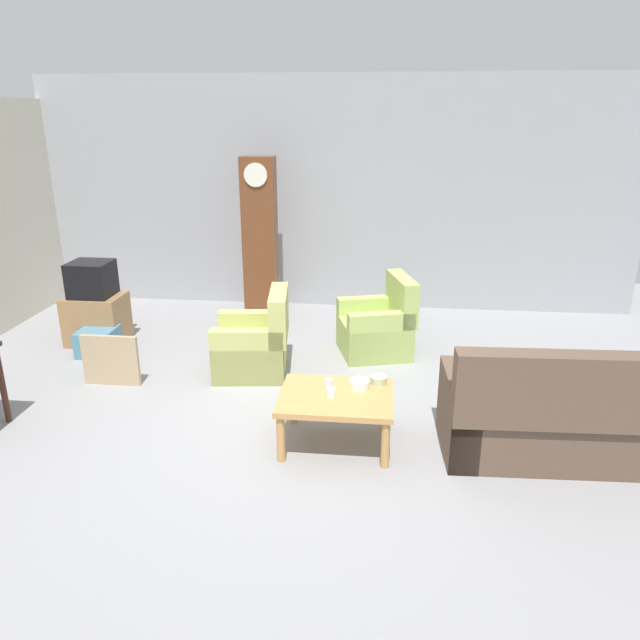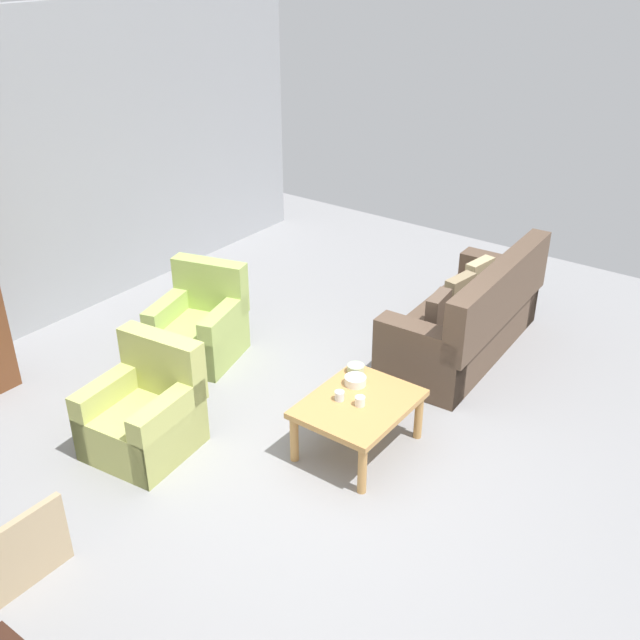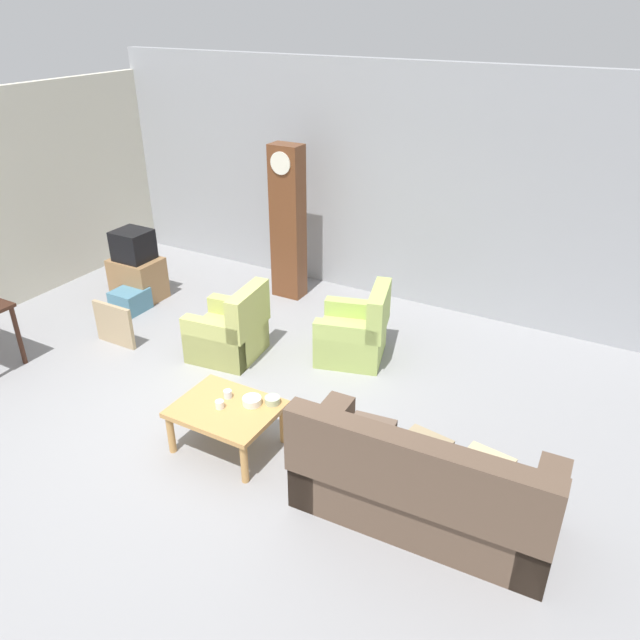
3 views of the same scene
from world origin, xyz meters
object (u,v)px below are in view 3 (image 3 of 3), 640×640
(tv_stand_cabinet, at_px, (138,279))
(cup_white_porcelain, at_px, (220,404))
(coffee_table_wood, at_px, (226,413))
(cup_blue_rimmed, at_px, (228,394))
(bowl_shallow_green, at_px, (272,400))
(grandfather_clock, at_px, (288,223))
(bowl_white_stacked, at_px, (252,401))
(couch_floral, at_px, (422,488))
(armchair_olive_near, at_px, (230,333))
(storage_box_blue, at_px, (130,300))
(tv_crt, at_px, (133,245))
(armchair_olive_far, at_px, (355,335))
(framed_picture_leaning, at_px, (114,325))

(tv_stand_cabinet, distance_m, cup_white_porcelain, 3.74)
(coffee_table_wood, distance_m, cup_blue_rimmed, 0.19)
(cup_blue_rimmed, bearing_deg, bowl_shallow_green, 16.82)
(grandfather_clock, relative_size, bowl_shallow_green, 14.80)
(grandfather_clock, distance_m, bowl_white_stacked, 3.46)
(grandfather_clock, height_order, tv_stand_cabinet, grandfather_clock)
(couch_floral, distance_m, cup_blue_rimmed, 2.04)
(couch_floral, relative_size, armchair_olive_near, 2.32)
(armchair_olive_near, relative_size, grandfather_clock, 0.42)
(coffee_table_wood, distance_m, storage_box_blue, 3.42)
(couch_floral, relative_size, tv_crt, 4.44)
(couch_floral, height_order, tv_stand_cabinet, couch_floral)
(couch_floral, distance_m, cup_white_porcelain, 2.00)
(coffee_table_wood, bearing_deg, armchair_olive_far, 81.18)
(coffee_table_wood, height_order, framed_picture_leaning, framed_picture_leaning)
(grandfather_clock, distance_m, tv_stand_cabinet, 2.31)
(tv_crt, bearing_deg, cup_blue_rimmed, -32.38)
(tv_stand_cabinet, bearing_deg, armchair_olive_far, 0.52)
(couch_floral, height_order, cup_white_porcelain, couch_floral)
(grandfather_clock, bearing_deg, bowl_white_stacked, -64.24)
(tv_stand_cabinet, distance_m, bowl_shallow_green, 3.92)
(grandfather_clock, height_order, cup_blue_rimmed, grandfather_clock)
(grandfather_clock, height_order, storage_box_blue, grandfather_clock)
(coffee_table_wood, xyz_separation_m, cup_white_porcelain, (-0.04, -0.04, 0.11))
(framed_picture_leaning, relative_size, bowl_white_stacked, 3.34)
(armchair_olive_far, relative_size, coffee_table_wood, 1.01)
(tv_stand_cabinet, xyz_separation_m, bowl_shallow_green, (3.48, -1.81, 0.19))
(grandfather_clock, relative_size, tv_crt, 4.53)
(armchair_olive_near, bearing_deg, grandfather_clock, 98.94)
(storage_box_blue, height_order, bowl_white_stacked, bowl_white_stacked)
(grandfather_clock, distance_m, bowl_shallow_green, 3.44)
(tv_crt, relative_size, framed_picture_leaning, 0.80)
(framed_picture_leaning, bearing_deg, armchair_olive_near, 18.60)
(armchair_olive_near, bearing_deg, couch_floral, -25.36)
(tv_stand_cabinet, bearing_deg, couch_floral, -22.16)
(couch_floral, relative_size, framed_picture_leaning, 3.55)
(couch_floral, height_order, armchair_olive_near, couch_floral)
(bowl_shallow_green, bearing_deg, armchair_olive_near, 139.95)
(couch_floral, distance_m, armchair_olive_far, 2.66)
(storage_box_blue, height_order, cup_blue_rimmed, cup_blue_rimmed)
(coffee_table_wood, distance_m, tv_stand_cabinet, 3.75)
(cup_white_porcelain, height_order, bowl_shallow_green, cup_white_porcelain)
(framed_picture_leaning, distance_m, storage_box_blue, 0.96)
(framed_picture_leaning, relative_size, cup_white_porcelain, 7.33)
(grandfather_clock, bearing_deg, cup_white_porcelain, -69.02)
(armchair_olive_far, distance_m, cup_blue_rimmed, 2.02)
(coffee_table_wood, xyz_separation_m, tv_crt, (-3.12, 2.07, 0.42))
(armchair_olive_near, relative_size, tv_stand_cabinet, 1.35)
(armchair_olive_near, xyz_separation_m, tv_stand_cabinet, (-2.12, 0.67, -0.00))
(cup_white_porcelain, bearing_deg, armchair_olive_near, 123.81)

